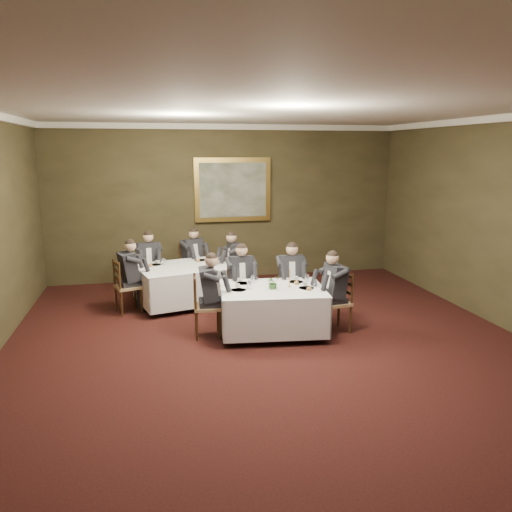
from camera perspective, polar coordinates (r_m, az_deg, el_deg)
name	(u,v)px	position (r m, az deg, el deg)	size (l,w,h in m)	color
ground	(282,363)	(7.18, 2.95, -12.11)	(10.00, 10.00, 0.00)	black
ceiling	(285,104)	(6.58, 3.29, 16.95)	(8.00, 10.00, 0.10)	silver
back_wall	(226,203)	(11.51, -3.46, 6.09)	(8.00, 0.10, 3.50)	#322C19
crown_molding	(285,109)	(6.57, 3.28, 16.43)	(8.00, 10.00, 0.12)	white
table_main	(272,307)	(8.11, 1.86, -5.82)	(1.80, 1.45, 0.67)	black
table_second	(184,282)	(9.70, -8.18, -2.95)	(1.98, 1.68, 0.67)	black
chair_main_backleft	(241,302)	(8.93, -1.77, -5.25)	(0.46, 0.44, 1.00)	#93744B
diner_main_backleft	(241,290)	(8.85, -1.76, -3.86)	(0.44, 0.50, 1.35)	black
chair_main_backright	(290,300)	(9.03, 3.94, -5.07)	(0.48, 0.46, 1.00)	#93744B
diner_main_backright	(291,288)	(8.96, 3.98, -3.69)	(0.45, 0.52, 1.35)	black
chair_main_endleft	(207,319)	(8.09, -5.64, -7.15)	(0.45, 0.47, 1.00)	#93744B
diner_main_endleft	(207,305)	(8.02, -5.59, -5.61)	(0.50, 0.44, 1.35)	black
chair_main_endright	(336,314)	(8.37, 9.08, -6.60)	(0.48, 0.50, 1.00)	#93744B
diner_main_endright	(335,301)	(8.29, 9.06, -5.11)	(0.53, 0.47, 1.35)	black
chair_sec_backleft	(150,282)	(10.44, -12.05, -2.95)	(0.47, 0.45, 1.00)	#93744B
diner_sec_backleft	(149,272)	(10.38, -12.10, -1.75)	(0.44, 0.51, 1.35)	black
chair_sec_backright	(192,277)	(10.69, -7.28, -2.44)	(0.59, 0.58, 1.00)	#93744B
diner_sec_backright	(192,267)	(10.63, -7.27, -1.26)	(0.58, 0.61, 1.35)	black
chair_sec_endright	(236,284)	(10.11, -2.26, -3.19)	(0.46, 0.48, 1.00)	#93744B
diner_sec_endright	(236,273)	(10.05, -2.34, -1.94)	(0.51, 0.45, 1.35)	black
chair_sec_endleft	(128,297)	(9.48, -14.43, -4.60)	(0.54, 0.55, 1.00)	#93744B
diner_sec_endleft	(128,285)	(9.42, -14.44, -3.26)	(0.58, 0.53, 1.35)	black
centerpiece	(273,282)	(7.95, 1.96, -2.94)	(0.21, 0.18, 0.24)	#2D5926
candlestick	(290,277)	(8.06, 3.87, -2.45)	(0.06, 0.06, 0.43)	gold
place_setting_table_main	(246,281)	(8.33, -1.20, -2.84)	(0.33, 0.31, 0.14)	white
place_setting_table_second	(158,263)	(9.86, -11.14, -0.74)	(0.33, 0.31, 0.14)	white
painting	(233,190)	(11.45, -2.68, 7.56)	(1.74, 0.09, 1.44)	gold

